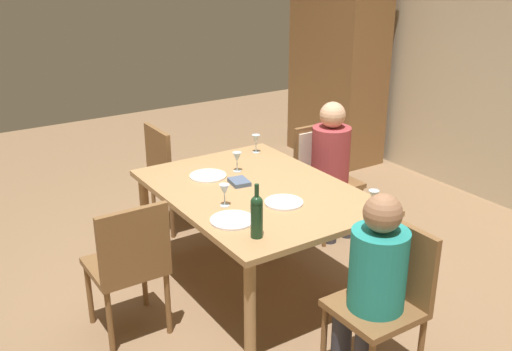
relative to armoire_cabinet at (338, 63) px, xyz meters
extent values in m
plane|color=#846647|center=(1.92, -2.35, -1.10)|extent=(10.00, 10.00, 0.00)
cube|color=brown|center=(0.00, 0.00, -0.05)|extent=(1.10, 0.56, 2.10)
cube|color=#A87F51|center=(1.92, -2.35, -0.36)|extent=(1.64, 1.20, 0.04)
cylinder|color=#A87F51|center=(1.17, -2.88, -0.74)|extent=(0.07, 0.07, 0.72)
cylinder|color=#A87F51|center=(2.67, -2.88, -0.74)|extent=(0.07, 0.07, 0.72)
cylinder|color=#A87F51|center=(1.17, -1.82, -0.74)|extent=(0.07, 0.07, 0.72)
cylinder|color=#A87F51|center=(2.67, -1.82, -0.74)|extent=(0.07, 0.07, 0.72)
cylinder|color=brown|center=(1.74, -1.18, -0.88)|extent=(0.04, 0.04, 0.44)
cylinder|color=brown|center=(1.74, -1.56, -0.88)|extent=(0.04, 0.04, 0.44)
cylinder|color=brown|center=(1.36, -1.18, -0.88)|extent=(0.04, 0.04, 0.44)
cylinder|color=brown|center=(1.36, -1.56, -0.88)|extent=(0.04, 0.04, 0.44)
cube|color=brown|center=(1.55, -1.37, -0.64)|extent=(0.44, 0.44, 0.04)
cube|color=brown|center=(1.35, -1.37, -0.40)|extent=(0.04, 0.44, 0.44)
cube|color=beige|center=(1.35, -1.37, -0.38)|extent=(0.07, 0.40, 0.31)
cylinder|color=brown|center=(2.93, -2.54, -0.88)|extent=(0.04, 0.04, 0.44)
cylinder|color=brown|center=(3.31, -2.16, -0.88)|extent=(0.04, 0.04, 0.44)
cylinder|color=brown|center=(2.93, -2.16, -0.88)|extent=(0.04, 0.04, 0.44)
cube|color=brown|center=(3.12, -2.35, -0.64)|extent=(0.44, 0.44, 0.04)
cube|color=brown|center=(3.12, -2.15, -0.40)|extent=(0.44, 0.04, 0.44)
cylinder|color=brown|center=(0.53, -2.16, -0.88)|extent=(0.04, 0.04, 0.44)
cylinder|color=brown|center=(0.91, -2.16, -0.88)|extent=(0.04, 0.04, 0.44)
cylinder|color=brown|center=(0.53, -2.54, -0.88)|extent=(0.04, 0.04, 0.44)
cylinder|color=brown|center=(0.91, -2.54, -0.88)|extent=(0.04, 0.04, 0.44)
cube|color=brown|center=(0.72, -2.35, -0.64)|extent=(0.44, 0.44, 0.04)
cube|color=brown|center=(0.72, -2.55, -0.40)|extent=(0.44, 0.04, 0.44)
cylinder|color=brown|center=(1.73, -3.52, -0.88)|extent=(0.04, 0.04, 0.44)
cylinder|color=brown|center=(1.73, -3.14, -0.88)|extent=(0.04, 0.04, 0.44)
cylinder|color=brown|center=(2.11, -3.52, -0.88)|extent=(0.04, 0.04, 0.44)
cylinder|color=brown|center=(2.11, -3.14, -0.88)|extent=(0.04, 0.04, 0.44)
cube|color=brown|center=(1.92, -3.33, -0.64)|extent=(0.44, 0.44, 0.04)
cube|color=brown|center=(2.12, -3.33, -0.40)|extent=(0.04, 0.44, 0.44)
cylinder|color=#33333D|center=(1.70, -1.27, -0.87)|extent=(0.12, 0.12, 0.46)
cylinder|color=#33333D|center=(1.70, -1.47, -0.87)|extent=(0.12, 0.12, 0.46)
cylinder|color=#9E383D|center=(1.55, -1.37, -0.39)|extent=(0.32, 0.32, 0.49)
sphere|color=tan|center=(1.55, -1.37, -0.04)|extent=(0.21, 0.21, 0.21)
cylinder|color=#33333D|center=(3.02, -2.49, -0.87)|extent=(0.11, 0.11, 0.46)
cylinder|color=teal|center=(3.12, -2.35, -0.40)|extent=(0.31, 0.31, 0.48)
sphere|color=#996B4C|center=(3.12, -2.35, -0.06)|extent=(0.21, 0.21, 0.21)
cylinder|color=#19381E|center=(2.52, -2.74, -0.24)|extent=(0.07, 0.07, 0.21)
sphere|color=#19381E|center=(2.52, -2.74, -0.12)|extent=(0.07, 0.07, 0.07)
cylinder|color=#19381E|center=(2.52, -2.74, -0.06)|extent=(0.03, 0.03, 0.10)
cylinder|color=silver|center=(1.27, -1.93, -0.34)|extent=(0.06, 0.06, 0.00)
cylinder|color=silver|center=(1.27, -1.93, -0.30)|extent=(0.01, 0.01, 0.07)
cone|color=silver|center=(1.27, -1.93, -0.23)|extent=(0.07, 0.07, 0.07)
cylinder|color=silver|center=(1.55, -2.28, -0.34)|extent=(0.06, 0.06, 0.00)
cylinder|color=silver|center=(1.55, -2.28, -0.30)|extent=(0.01, 0.01, 0.07)
cone|color=silver|center=(1.55, -2.28, -0.23)|extent=(0.07, 0.07, 0.07)
cylinder|color=silver|center=(2.05, -2.67, -0.34)|extent=(0.06, 0.06, 0.00)
cylinder|color=silver|center=(2.05, -2.67, -0.30)|extent=(0.01, 0.01, 0.07)
cone|color=silver|center=(2.05, -2.67, -0.23)|extent=(0.07, 0.07, 0.07)
cylinder|color=silver|center=(2.64, -1.94, -0.34)|extent=(0.06, 0.06, 0.00)
cylinder|color=silver|center=(2.64, -1.94, -0.30)|extent=(0.01, 0.01, 0.07)
cone|color=silver|center=(2.64, -1.94, -0.23)|extent=(0.07, 0.07, 0.07)
cylinder|color=white|center=(1.53, -2.51, -0.33)|extent=(0.27, 0.27, 0.01)
cylinder|color=white|center=(2.22, -2.33, -0.33)|extent=(0.25, 0.25, 0.01)
cylinder|color=white|center=(2.27, -2.75, -0.33)|extent=(0.28, 0.28, 0.01)
cube|color=#4C5B75|center=(1.77, -2.40, -0.33)|extent=(0.18, 0.14, 0.03)
camera|label=1|loc=(5.06, -4.39, 1.22)|focal=41.24mm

